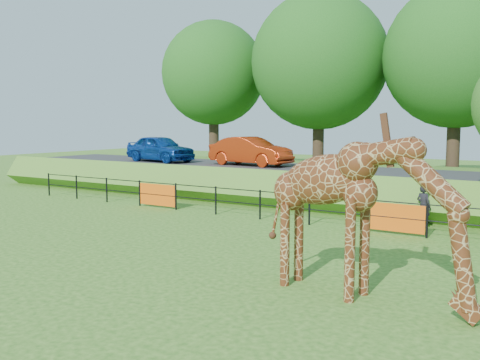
{
  "coord_description": "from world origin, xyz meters",
  "views": [
    {
      "loc": [
        7.88,
        -8.86,
        3.59
      ],
      "look_at": [
        0.01,
        3.48,
        2.0
      ],
      "focal_mm": 40.0,
      "sensor_mm": 36.0,
      "label": 1
    }
  ],
  "objects": [
    {
      "name": "giraffe",
      "position": [
        4.31,
        1.37,
        1.67
      ],
      "size": [
        4.75,
        1.53,
        3.34
      ],
      "primitive_type": null,
      "rotation": [
        0.0,
        0.0,
        -0.15
      ],
      "color": "#552711",
      "rests_on": "ground"
    },
    {
      "name": "perimeter_fence",
      "position": [
        0.0,
        8.0,
        0.55
      ],
      "size": [
        28.07,
        0.1,
        1.1
      ],
      "primitive_type": null,
      "color": "black",
      "rests_on": "ground"
    },
    {
      "name": "road",
      "position": [
        0.0,
        14.0,
        1.36
      ],
      "size": [
        40.0,
        5.0,
        0.12
      ],
      "primitive_type": "cube",
      "color": "#323235",
      "rests_on": "embankment"
    },
    {
      "name": "embankment",
      "position": [
        0.0,
        15.5,
        0.65
      ],
      "size": [
        40.0,
        9.0,
        1.3
      ],
      "primitive_type": "cube",
      "color": "#295E17",
      "rests_on": "ground"
    },
    {
      "name": "ground",
      "position": [
        0.0,
        0.0,
        0.0
      ],
      "size": [
        90.0,
        90.0,
        0.0
      ],
      "primitive_type": "plane",
      "color": "#295E17",
      "rests_on": "ground"
    },
    {
      "name": "car_red",
      "position": [
        -6.07,
        13.98,
        2.14
      ],
      "size": [
        4.48,
        1.95,
        1.43
      ],
      "primitive_type": "imported",
      "rotation": [
        0.0,
        0.0,
        1.47
      ],
      "color": "#B12C0C",
      "rests_on": "road"
    },
    {
      "name": "visitor",
      "position": [
        3.49,
        9.64,
        0.74
      ],
      "size": [
        0.64,
        0.55,
        1.48
      ],
      "primitive_type": "imported",
      "rotation": [
        0.0,
        0.0,
        2.71
      ],
      "color": "black",
      "rests_on": "ground"
    },
    {
      "name": "car_blue",
      "position": [
        -11.62,
        13.52,
        2.15
      ],
      "size": [
        4.47,
        2.32,
        1.45
      ],
      "primitive_type": "imported",
      "rotation": [
        0.0,
        0.0,
        1.42
      ],
      "color": "#1446A8",
      "rests_on": "road"
    },
    {
      "name": "bg_tree_line",
      "position": [
        1.89,
        22.0,
        7.19
      ],
      "size": [
        37.3,
        8.8,
        11.82
      ],
      "color": "black",
      "rests_on": "ground"
    }
  ]
}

